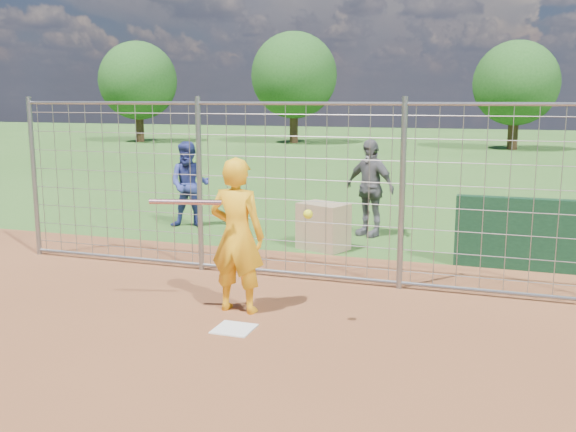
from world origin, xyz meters
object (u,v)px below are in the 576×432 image
at_px(bystander_a, 190,185).
at_px(equipment_bin, 323,226).
at_px(batter, 237,236).
at_px(bystander_b, 369,188).

distance_m(bystander_a, equipment_bin, 3.25).
bearing_deg(batter, bystander_b, -96.06).
bearing_deg(bystander_a, batter, -70.90).
height_order(bystander_a, equipment_bin, bystander_a).
bearing_deg(bystander_b, equipment_bin, -84.88).
distance_m(batter, equipment_bin, 3.55).
distance_m(bystander_b, equipment_bin, 1.54).
xyz_separation_m(bystander_a, equipment_bin, (3.06, -0.98, -0.46)).
height_order(batter, bystander_b, batter).
xyz_separation_m(bystander_b, equipment_bin, (-0.51, -1.36, -0.51)).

